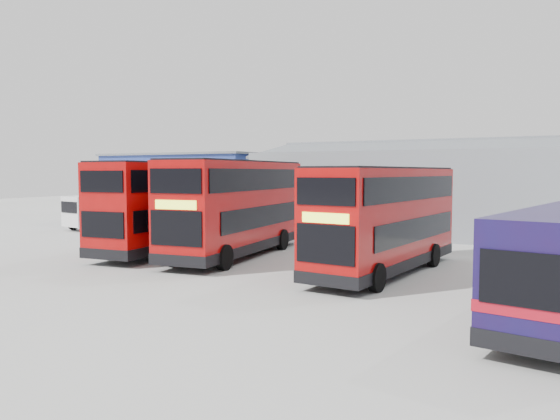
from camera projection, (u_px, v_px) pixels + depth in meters
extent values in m
plane|color=#A2A29D|center=(214.00, 281.00, 19.05)|extent=(120.00, 120.00, 0.00)
cube|color=navy|center=(197.00, 189.00, 41.28)|extent=(12.00, 8.00, 5.00)
cube|color=slate|center=(197.00, 155.00, 41.10)|extent=(12.30, 8.30, 0.15)
cube|color=#488BCD|center=(161.00, 183.00, 37.62)|extent=(3.96, 0.15, 1.40)
cube|color=gray|center=(514.00, 193.00, 32.80)|extent=(30.00, 12.00, 5.00)
cube|color=slate|center=(511.00, 146.00, 30.14)|extent=(30.50, 6.33, 1.29)
cube|color=slate|center=(519.00, 149.00, 35.07)|extent=(30.50, 6.33, 1.29)
cube|color=#A60909|center=(174.00, 204.00, 26.09)|extent=(3.22, 10.14, 3.85)
cube|color=black|center=(175.00, 240.00, 26.22)|extent=(3.26, 10.18, 0.43)
cube|color=black|center=(192.00, 215.00, 25.31)|extent=(0.77, 8.43, 0.90)
cube|color=black|center=(149.00, 213.00, 26.25)|extent=(0.77, 8.43, 0.90)
cube|color=black|center=(195.00, 180.00, 25.54)|extent=(0.85, 9.37, 0.90)
cube|color=black|center=(153.00, 180.00, 26.48)|extent=(0.85, 9.37, 0.90)
cube|color=black|center=(225.00, 209.00, 30.73)|extent=(2.13, 0.23, 1.28)
cube|color=black|center=(224.00, 179.00, 30.61)|extent=(2.13, 0.23, 0.90)
cube|color=#DDF333|center=(225.00, 194.00, 30.68)|extent=(1.71, 0.18, 0.33)
cube|color=black|center=(102.00, 225.00, 21.53)|extent=(2.09, 0.23, 1.05)
cube|color=black|center=(101.00, 181.00, 21.41)|extent=(2.09, 0.23, 0.86)
cube|color=black|center=(174.00, 163.00, 25.96)|extent=(3.06, 9.99, 0.10)
cylinder|color=black|center=(230.00, 234.00, 28.96)|extent=(0.39, 1.01, 0.99)
cylinder|color=black|center=(193.00, 232.00, 29.85)|extent=(0.39, 1.01, 0.99)
cylinder|color=black|center=(164.00, 249.00, 23.46)|extent=(0.39, 1.01, 0.99)
cylinder|color=black|center=(121.00, 246.00, 24.35)|extent=(0.39, 1.01, 0.99)
cube|color=#A60909|center=(238.00, 205.00, 24.59)|extent=(3.44, 10.30, 3.90)
cube|color=black|center=(238.00, 244.00, 24.71)|extent=(3.48, 10.35, 0.43)
cube|color=black|center=(218.00, 214.00, 25.43)|extent=(0.93, 8.53, 0.91)
cube|color=black|center=(266.00, 216.00, 24.52)|extent=(0.93, 8.53, 0.91)
cube|color=black|center=(213.00, 179.00, 24.96)|extent=(1.03, 9.48, 0.91)
cube|color=black|center=(262.00, 179.00, 24.05)|extent=(1.03, 9.48, 0.91)
cube|color=black|center=(176.00, 228.00, 19.93)|extent=(2.16, 0.27, 1.30)
cube|color=black|center=(175.00, 181.00, 19.81)|extent=(2.16, 0.27, 0.91)
cube|color=#DDF333|center=(176.00, 205.00, 19.86)|extent=(1.73, 0.22, 0.34)
cube|color=black|center=(280.00, 210.00, 29.32)|extent=(2.11, 0.27, 1.06)
cube|color=black|center=(280.00, 178.00, 29.20)|extent=(2.11, 0.27, 0.87)
cube|color=black|center=(237.00, 162.00, 24.45)|extent=(3.28, 10.14, 0.10)
cylinder|color=black|center=(173.00, 254.00, 21.89)|extent=(0.41, 1.03, 1.00)
cylinder|color=black|center=(224.00, 257.00, 21.03)|extent=(0.41, 1.03, 1.00)
cylinder|color=black|center=(240.00, 237.00, 27.50)|extent=(0.41, 1.03, 1.00)
cylinder|color=black|center=(282.00, 239.00, 26.64)|extent=(0.41, 1.03, 1.00)
cube|color=#A60909|center=(386.00, 217.00, 20.40)|extent=(3.17, 9.52, 3.60)
cube|color=black|center=(385.00, 260.00, 20.52)|extent=(3.21, 9.56, 0.40)
cube|color=black|center=(362.00, 226.00, 21.35)|extent=(0.85, 7.88, 0.85)
cube|color=black|center=(418.00, 229.00, 20.10)|extent=(0.85, 7.88, 0.85)
cube|color=black|center=(359.00, 187.00, 20.95)|extent=(0.94, 8.77, 0.85)
cube|color=black|center=(416.00, 188.00, 19.70)|extent=(0.94, 8.77, 0.85)
cube|color=black|center=(325.00, 244.00, 16.55)|extent=(2.00, 0.25, 1.20)
cube|color=black|center=(325.00, 192.00, 16.43)|extent=(2.00, 0.25, 0.85)
cube|color=#DDF333|center=(325.00, 218.00, 16.48)|extent=(1.60, 0.20, 0.31)
cube|color=black|center=(427.00, 221.00, 24.33)|extent=(1.95, 0.24, 0.98)
cube|color=black|center=(428.00, 185.00, 24.22)|extent=(1.95, 0.24, 0.80)
cube|color=black|center=(387.00, 168.00, 20.28)|extent=(3.02, 9.38, 0.09)
cylinder|color=black|center=(318.00, 271.00, 18.41)|extent=(0.38, 0.95, 0.93)
cylinder|color=black|center=(377.00, 277.00, 17.23)|extent=(0.38, 0.95, 0.93)
cylinder|color=black|center=(384.00, 251.00, 23.07)|extent=(0.38, 0.95, 0.93)
cylinder|color=black|center=(433.00, 255.00, 21.89)|extent=(0.38, 0.95, 0.93)
cube|color=black|center=(533.00, 238.00, 14.76)|extent=(1.54, 8.70, 0.91)
cube|color=black|center=(538.00, 281.00, 10.08)|extent=(2.09, 0.40, 1.05)
cylinder|color=black|center=(506.00, 314.00, 12.70)|extent=(0.47, 1.03, 1.00)
cube|color=white|center=(105.00, 210.00, 36.33)|extent=(3.02, 5.37, 1.93)
cube|color=black|center=(69.00, 207.00, 34.34)|extent=(1.80, 0.42, 0.71)
cube|color=black|center=(74.00, 206.00, 35.72)|extent=(0.24, 0.90, 0.61)
cube|color=black|center=(91.00, 207.00, 34.40)|extent=(0.24, 0.90, 0.61)
cylinder|color=black|center=(74.00, 224.00, 35.69)|extent=(0.39, 0.76, 0.73)
cylinder|color=black|center=(90.00, 226.00, 34.45)|extent=(0.39, 0.76, 0.73)
cylinder|color=black|center=(119.00, 221.00, 38.34)|extent=(0.39, 0.76, 0.73)
cylinder|color=black|center=(136.00, 222.00, 37.10)|extent=(0.39, 0.76, 0.73)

